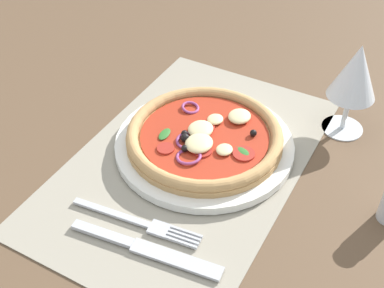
{
  "coord_description": "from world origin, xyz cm",
  "views": [
    {
      "loc": [
        47.56,
        26.79,
        51.1
      ],
      "look_at": [
        -1.03,
        0.0,
        2.66
      ],
      "focal_mm": 47.83,
      "sensor_mm": 36.0,
      "label": 1
    }
  ],
  "objects_px": {
    "pizza": "(205,136)",
    "wine_glass": "(356,73)",
    "plate": "(204,145)",
    "fork": "(142,223)",
    "knife": "(146,249)"
  },
  "relations": [
    {
      "from": "pizza",
      "to": "fork",
      "type": "xyz_separation_m",
      "value": [
        0.17,
        -0.0,
        -0.02
      ]
    },
    {
      "from": "fork",
      "to": "knife",
      "type": "xyz_separation_m",
      "value": [
        0.03,
        0.03,
        0.0
      ]
    },
    {
      "from": "fork",
      "to": "knife",
      "type": "distance_m",
      "value": 0.04
    },
    {
      "from": "fork",
      "to": "wine_glass",
      "type": "xyz_separation_m",
      "value": [
        -0.32,
        0.17,
        0.1
      ]
    },
    {
      "from": "pizza",
      "to": "wine_glass",
      "type": "relative_size",
      "value": 1.55
    },
    {
      "from": "pizza",
      "to": "fork",
      "type": "distance_m",
      "value": 0.17
    },
    {
      "from": "pizza",
      "to": "knife",
      "type": "relative_size",
      "value": 1.15
    },
    {
      "from": "plate",
      "to": "wine_glass",
      "type": "distance_m",
      "value": 0.24
    },
    {
      "from": "pizza",
      "to": "wine_glass",
      "type": "height_order",
      "value": "wine_glass"
    },
    {
      "from": "plate",
      "to": "fork",
      "type": "relative_size",
      "value": 1.47
    },
    {
      "from": "plate",
      "to": "fork",
      "type": "distance_m",
      "value": 0.17
    },
    {
      "from": "plate",
      "to": "knife",
      "type": "xyz_separation_m",
      "value": [
        0.2,
        0.03,
        -0.0
      ]
    },
    {
      "from": "knife",
      "to": "wine_glass",
      "type": "height_order",
      "value": "wine_glass"
    },
    {
      "from": "plate",
      "to": "wine_glass",
      "type": "xyz_separation_m",
      "value": [
        -0.15,
        0.17,
        0.09
      ]
    },
    {
      "from": "plate",
      "to": "knife",
      "type": "height_order",
      "value": "plate"
    }
  ]
}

